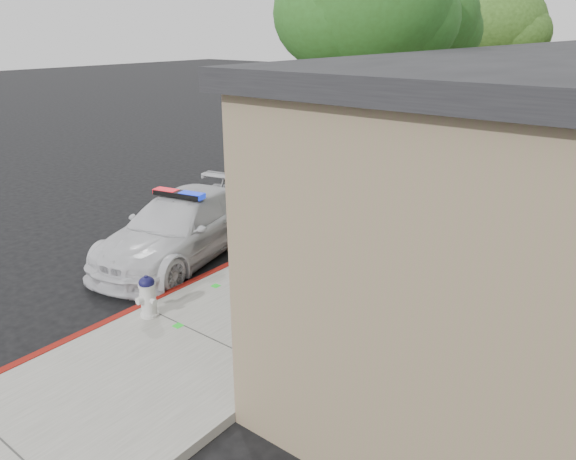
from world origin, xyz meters
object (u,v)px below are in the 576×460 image
at_px(fire_hydrant, 148,296).
at_px(street_tree_near, 366,9).
at_px(street_tree_mid, 415,25).
at_px(street_tree_far, 498,28).
at_px(police_car, 181,227).

bearing_deg(fire_hydrant, street_tree_near, 89.90).
relative_size(street_tree_near, street_tree_mid, 1.07).
bearing_deg(street_tree_far, street_tree_near, -88.14).
bearing_deg(fire_hydrant, street_tree_far, 94.75).
bearing_deg(fire_hydrant, police_car, 133.01).
relative_size(fire_hydrant, street_tree_mid, 0.12).
distance_m(police_car, fire_hydrant, 2.82).
xyz_separation_m(police_car, street_tree_far, (1.97, 12.85, 3.95)).
relative_size(police_car, fire_hydrant, 6.80).
xyz_separation_m(police_car, fire_hydrant, (1.71, -2.24, -0.16)).
height_order(fire_hydrant, street_tree_far, street_tree_far).
height_order(police_car, street_tree_near, street_tree_near).
height_order(street_tree_near, street_tree_far, street_tree_near).
height_order(fire_hydrant, street_tree_near, street_tree_near).
bearing_deg(street_tree_far, police_car, -98.72).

